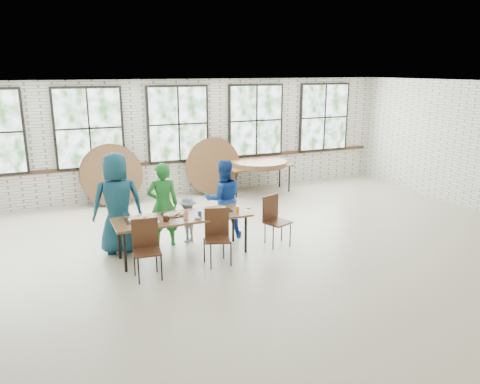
% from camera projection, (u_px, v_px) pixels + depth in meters
% --- Properties ---
extents(room, '(12.00, 12.00, 12.00)m').
position_uv_depth(room, '(178.00, 126.00, 12.00)').
color(room, '#B3A88E').
rests_on(room, ground).
extents(dining_table, '(2.40, 0.81, 0.74)m').
position_uv_depth(dining_table, '(183.00, 219.00, 8.23)').
color(dining_table, brown).
rests_on(dining_table, ground).
extents(chair_near_left, '(0.46, 0.45, 0.95)m').
position_uv_depth(chair_near_left, '(146.00, 243.00, 7.44)').
color(chair_near_left, '#442616').
rests_on(chair_near_left, ground).
extents(chair_near_right, '(0.53, 0.52, 0.95)m').
position_uv_depth(chair_near_right, '(217.00, 231.00, 7.98)').
color(chair_near_right, '#442616').
rests_on(chair_near_right, ground).
extents(chair_spare, '(0.54, 0.53, 0.95)m').
position_uv_depth(chair_spare, '(274.00, 216.00, 8.83)').
color(chair_spare, '#442616').
rests_on(chair_spare, ground).
extents(adult_teal, '(0.91, 0.60, 1.84)m').
position_uv_depth(adult_teal, '(117.00, 203.00, 8.37)').
color(adult_teal, navy).
rests_on(adult_teal, ground).
extents(adult_green, '(0.63, 0.46, 1.59)m').
position_uv_depth(adult_green, '(163.00, 205.00, 8.71)').
color(adult_green, '#1F7427').
rests_on(adult_green, ground).
extents(toddler, '(0.65, 0.50, 0.89)m').
position_uv_depth(toddler, '(188.00, 219.00, 8.98)').
color(toddler, '#142640').
rests_on(toddler, ground).
extents(adult_blue, '(0.83, 0.69, 1.55)m').
position_uv_depth(adult_blue, '(223.00, 199.00, 9.17)').
color(adult_blue, '#153E98').
rests_on(adult_blue, ground).
extents(storage_table, '(1.86, 0.90, 0.74)m').
position_uv_depth(storage_table, '(259.00, 167.00, 12.54)').
color(storage_table, brown).
rests_on(storage_table, ground).
extents(tabletop_clutter, '(2.00, 0.61, 0.11)m').
position_uv_depth(tabletop_clutter, '(188.00, 215.00, 8.20)').
color(tabletop_clutter, black).
rests_on(tabletop_clutter, dining_table).
extents(round_tops_stacked, '(1.50, 1.50, 0.13)m').
position_uv_depth(round_tops_stacked, '(259.00, 163.00, 12.51)').
color(round_tops_stacked, brown).
rests_on(round_tops_stacked, storage_table).
extents(round_tops_leaning, '(4.18, 0.45, 1.49)m').
position_uv_depth(round_tops_leaning, '(165.00, 170.00, 11.93)').
color(round_tops_leaning, brown).
rests_on(round_tops_leaning, ground).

